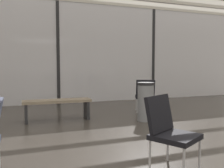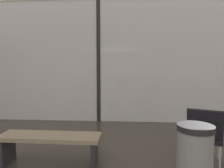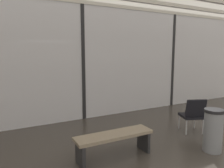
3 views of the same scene
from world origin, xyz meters
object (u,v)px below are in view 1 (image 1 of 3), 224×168
Objects in this scene: lounge_chair_4 at (169,128)px; waiting_bench at (57,104)px; parked_airplane at (50,51)px; lounge_chair_1 at (145,94)px; trash_bin at (146,101)px.

lounge_chair_4 reaches higher than waiting_bench.
lounge_chair_4 is 0.58× the size of waiting_bench.
parked_airplane reaches higher than waiting_bench.
parked_airplane reaches higher than lounge_chair_4.
parked_airplane reaches higher than lounge_chair_1.
lounge_chair_4 is at bearing -112.08° from trash_bin.
lounge_chair_1 is at bearing 38.37° from lounge_chair_4.
parked_airplane is 7.20m from lounge_chair_1.
waiting_bench is at bearing 77.64° from lounge_chair_4.
waiting_bench is at bearing 159.00° from trash_bin.
lounge_chair_1 reaches higher than waiting_bench.
trash_bin is (1.85, -0.71, 0.07)m from waiting_bench.
waiting_bench is 1.75× the size of trash_bin.
lounge_chair_1 is at bearing -76.15° from parked_airplane.
lounge_chair_4 is 1.01× the size of trash_bin.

